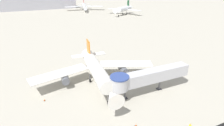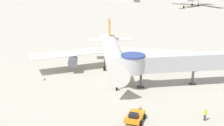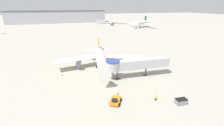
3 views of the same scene
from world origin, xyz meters
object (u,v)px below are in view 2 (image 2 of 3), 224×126
Objects in this scene: jet_bridge at (171,62)px; pushback_tug_orange at (135,117)px; ground_crew_marshaller at (205,114)px; traffic_cone_starboard_wing at (172,66)px; main_airplane at (112,53)px; traffic_cone_near_nose at (140,107)px; traffic_cone_port_wing at (44,78)px.

pushback_tug_orange is (-9.71, -11.40, -3.66)m from jet_bridge.
traffic_cone_starboard_wing is at bearing 138.51° from ground_crew_marshaller.
main_airplane is 12.40m from jet_bridge.
ground_crew_marshaller reaches higher than pushback_tug_orange.
pushback_tug_orange is at bearing -127.13° from jet_bridge.
traffic_cone_near_nose is at bearing -154.53° from ground_crew_marshaller.
jet_bridge is (8.36, -9.15, 0.40)m from main_airplane.
ground_crew_marshaller is (-4.85, -22.86, 0.73)m from traffic_cone_starboard_wing.
main_airplane is at bearing 91.54° from traffic_cone_near_nose.
pushback_tug_orange is at bearing -124.13° from traffic_cone_starboard_wing.
traffic_cone_starboard_wing is at bearing 87.65° from pushback_tug_orange.
ground_crew_marshaller is (7.55, -5.29, 0.72)m from traffic_cone_near_nose.
traffic_cone_starboard_wing is (26.11, 1.88, 0.04)m from traffic_cone_port_wing.
pushback_tug_orange is 6.11× the size of traffic_cone_starboard_wing.
ground_crew_marshaller is at bearing -88.19° from jet_bridge.
main_airplane is 17.52m from traffic_cone_near_nose.
main_airplane is at bearing 118.01° from pushback_tug_orange.
ground_crew_marshaller reaches higher than traffic_cone_starboard_wing.
traffic_cone_starboard_wing is (12.41, 17.57, -0.01)m from traffic_cone_near_nose.
jet_bridge is at bearing 149.01° from ground_crew_marshaller.
traffic_cone_near_nose reaches higher than traffic_cone_port_wing.
ground_crew_marshaller is at bearing -101.98° from traffic_cone_starboard_wing.
main_airplane reaches higher than traffic_cone_port_wing.
traffic_cone_port_wing is 0.33× the size of ground_crew_marshaller.
jet_bridge reaches higher than traffic_cone_port_wing.
pushback_tug_orange is 25.34m from traffic_cone_starboard_wing.
traffic_cone_near_nose is (-7.90, -7.99, -3.99)m from jet_bridge.
jet_bridge is 11.92m from traffic_cone_near_nose.
traffic_cone_port_wing is at bearing 153.69° from pushback_tug_orange.
main_airplane is at bearing -178.10° from traffic_cone_starboard_wing.
traffic_cone_port_wing is (-13.25, -1.45, -3.64)m from main_airplane.
ground_crew_marshaller is (21.26, -20.98, 0.77)m from traffic_cone_port_wing.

